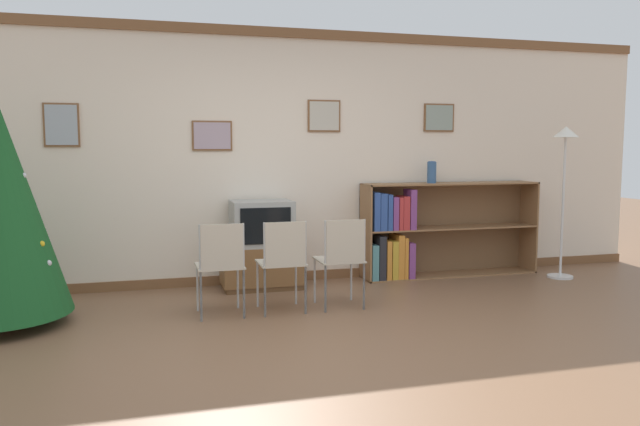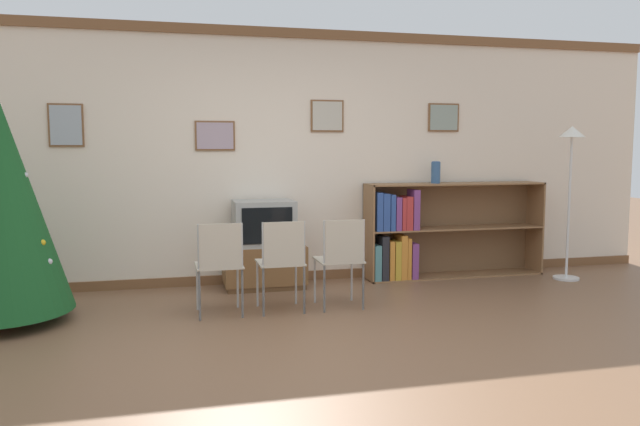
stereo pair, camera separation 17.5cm
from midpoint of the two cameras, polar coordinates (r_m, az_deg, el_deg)
name	(u,v)px [view 2 (the right image)]	position (r m, az deg, el deg)	size (l,w,h in m)	color
ground_plane	(327,348)	(4.63, 1.77, -12.27)	(24.00, 24.00, 0.00)	brown
wall_back	(271,157)	(6.71, -3.71, 5.15)	(9.05, 0.11, 2.70)	silver
tv_console	(264,266)	(6.51, -4.35, -4.88)	(0.84, 0.47, 0.44)	brown
television	(264,223)	(6.44, -4.38, -0.93)	(0.62, 0.46, 0.47)	#9E9E99
folding_chair_left	(220,262)	(5.40, -8.24, -4.50)	(0.40, 0.40, 0.82)	#BCB29E
folding_chair_center	(282,260)	(5.48, -2.59, -4.29)	(0.40, 0.40, 0.82)	#BCB29E
folding_chair_right	(341,257)	(5.61, 2.85, -4.05)	(0.40, 0.40, 0.82)	#BCB29E
bookshelf	(422,233)	(7.04, 10.02, -1.81)	(2.06, 0.36, 1.06)	olive
vase	(436,172)	(7.05, 11.24, 3.69)	(0.10, 0.10, 0.24)	#335684
standing_lamp	(571,162)	(7.34, 22.60, 4.30)	(0.28, 0.28, 1.68)	silver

